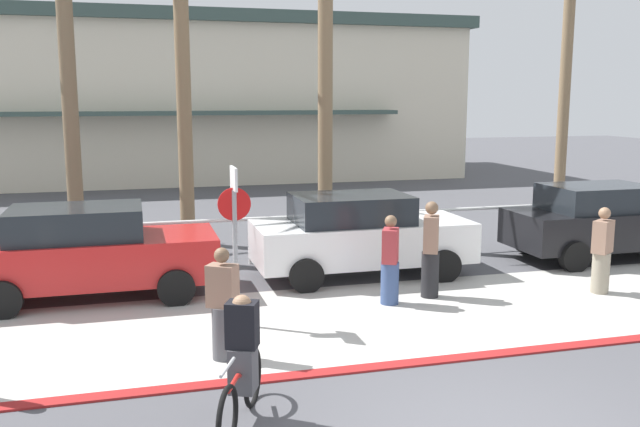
{
  "coord_description": "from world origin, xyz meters",
  "views": [
    {
      "loc": [
        -3.6,
        -6.14,
        3.63
      ],
      "look_at": [
        -0.28,
        6.0,
        1.49
      ],
      "focal_mm": 38.69,
      "sensor_mm": 36.0,
      "label": 1
    }
  ],
  "objects_px": {
    "pedestrian_0": "(223,309)",
    "stop_sign_bike_lane": "(235,223)",
    "palm_tree_3": "(325,10)",
    "pedestrian_2": "(602,254)",
    "pedestrian_1": "(390,264)",
    "car_black_3": "(604,221)",
    "pedestrian_3": "(431,253)",
    "cyclist_red_0": "(242,363)",
    "palm_tree_2": "(182,7)",
    "palm_tree_4": "(568,11)",
    "car_red_1": "(89,251)",
    "car_white_2": "(359,234)"
  },
  "relations": [
    {
      "from": "pedestrian_0",
      "to": "pedestrian_3",
      "type": "height_order",
      "value": "pedestrian_3"
    },
    {
      "from": "cyclist_red_0",
      "to": "pedestrian_3",
      "type": "distance_m",
      "value": 5.66
    },
    {
      "from": "car_black_3",
      "to": "pedestrian_2",
      "type": "height_order",
      "value": "car_black_3"
    },
    {
      "from": "pedestrian_1",
      "to": "pedestrian_2",
      "type": "bearing_deg",
      "value": -5.54
    },
    {
      "from": "car_white_2",
      "to": "pedestrian_1",
      "type": "bearing_deg",
      "value": -93.14
    },
    {
      "from": "stop_sign_bike_lane",
      "to": "palm_tree_3",
      "type": "bearing_deg",
      "value": 61.66
    },
    {
      "from": "palm_tree_2",
      "to": "pedestrian_1",
      "type": "height_order",
      "value": "palm_tree_2"
    },
    {
      "from": "pedestrian_2",
      "to": "pedestrian_3",
      "type": "xyz_separation_m",
      "value": [
        -3.17,
        0.6,
        0.08
      ]
    },
    {
      "from": "car_black_3",
      "to": "pedestrian_3",
      "type": "relative_size",
      "value": 2.47
    },
    {
      "from": "pedestrian_3",
      "to": "palm_tree_3",
      "type": "bearing_deg",
      "value": 96.34
    },
    {
      "from": "cyclist_red_0",
      "to": "pedestrian_0",
      "type": "distance_m",
      "value": 1.92
    },
    {
      "from": "pedestrian_1",
      "to": "stop_sign_bike_lane",
      "type": "bearing_deg",
      "value": -171.02
    },
    {
      "from": "car_red_1",
      "to": "pedestrian_0",
      "type": "relative_size",
      "value": 2.74
    },
    {
      "from": "pedestrian_2",
      "to": "pedestrian_3",
      "type": "relative_size",
      "value": 0.92
    },
    {
      "from": "car_white_2",
      "to": "pedestrian_2",
      "type": "bearing_deg",
      "value": -31.57
    },
    {
      "from": "stop_sign_bike_lane",
      "to": "car_white_2",
      "type": "xyz_separation_m",
      "value": [
        2.89,
        2.46,
        -0.81
      ]
    },
    {
      "from": "car_red_1",
      "to": "cyclist_red_0",
      "type": "bearing_deg",
      "value": -71.11
    },
    {
      "from": "pedestrian_2",
      "to": "cyclist_red_0",
      "type": "bearing_deg",
      "value": -155.15
    },
    {
      "from": "stop_sign_bike_lane",
      "to": "car_black_3",
      "type": "height_order",
      "value": "stop_sign_bike_lane"
    },
    {
      "from": "pedestrian_0",
      "to": "stop_sign_bike_lane",
      "type": "bearing_deg",
      "value": 74.45
    },
    {
      "from": "palm_tree_3",
      "to": "pedestrian_3",
      "type": "relative_size",
      "value": 4.38
    },
    {
      "from": "pedestrian_0",
      "to": "car_white_2",
      "type": "bearing_deg",
      "value": 49.52
    },
    {
      "from": "car_black_3",
      "to": "car_white_2",
      "type": "bearing_deg",
      "value": -179.81
    },
    {
      "from": "palm_tree_3",
      "to": "palm_tree_4",
      "type": "xyz_separation_m",
      "value": [
        8.94,
        3.4,
        0.65
      ]
    },
    {
      "from": "pedestrian_1",
      "to": "palm_tree_2",
      "type": "bearing_deg",
      "value": 115.94
    },
    {
      "from": "car_white_2",
      "to": "pedestrian_3",
      "type": "xyz_separation_m",
      "value": [
        0.75,
        -1.81,
        -0.04
      ]
    },
    {
      "from": "palm_tree_2",
      "to": "pedestrian_0",
      "type": "xyz_separation_m",
      "value": [
        -0.17,
        -7.97,
        -4.99
      ]
    },
    {
      "from": "car_red_1",
      "to": "pedestrian_0",
      "type": "distance_m",
      "value": 4.12
    },
    {
      "from": "palm_tree_2",
      "to": "car_black_3",
      "type": "bearing_deg",
      "value": -24.79
    },
    {
      "from": "palm_tree_2",
      "to": "pedestrian_0",
      "type": "height_order",
      "value": "palm_tree_2"
    },
    {
      "from": "palm_tree_4",
      "to": "pedestrian_2",
      "type": "bearing_deg",
      "value": -119.9
    },
    {
      "from": "palm_tree_3",
      "to": "cyclist_red_0",
      "type": "relative_size",
      "value": 4.61
    },
    {
      "from": "palm_tree_4",
      "to": "car_red_1",
      "type": "relative_size",
      "value": 1.92
    },
    {
      "from": "pedestrian_1",
      "to": "palm_tree_4",
      "type": "bearing_deg",
      "value": 43.18
    },
    {
      "from": "stop_sign_bike_lane",
      "to": "car_red_1",
      "type": "bearing_deg",
      "value": 135.82
    },
    {
      "from": "stop_sign_bike_lane",
      "to": "palm_tree_3",
      "type": "height_order",
      "value": "palm_tree_3"
    },
    {
      "from": "stop_sign_bike_lane",
      "to": "pedestrian_0",
      "type": "distance_m",
      "value": 1.71
    },
    {
      "from": "pedestrian_0",
      "to": "pedestrian_2",
      "type": "distance_m",
      "value": 7.33
    },
    {
      "from": "palm_tree_4",
      "to": "palm_tree_2",
      "type": "bearing_deg",
      "value": -168.36
    },
    {
      "from": "palm_tree_4",
      "to": "stop_sign_bike_lane",
      "type": "bearing_deg",
      "value": -142.84
    },
    {
      "from": "car_black_3",
      "to": "pedestrian_3",
      "type": "xyz_separation_m",
      "value": [
        -5.05,
        -1.83,
        -0.04
      ]
    },
    {
      "from": "car_red_1",
      "to": "pedestrian_2",
      "type": "height_order",
      "value": "car_red_1"
    },
    {
      "from": "car_black_3",
      "to": "pedestrian_0",
      "type": "xyz_separation_m",
      "value": [
        -9.08,
        -3.85,
        -0.14
      ]
    },
    {
      "from": "palm_tree_4",
      "to": "pedestrian_0",
      "type": "relative_size",
      "value": 5.28
    },
    {
      "from": "car_white_2",
      "to": "pedestrian_2",
      "type": "distance_m",
      "value": 4.6
    },
    {
      "from": "palm_tree_4",
      "to": "pedestrian_3",
      "type": "distance_m",
      "value": 13.1
    },
    {
      "from": "palm_tree_2",
      "to": "car_white_2",
      "type": "xyz_separation_m",
      "value": [
        3.1,
        -4.13,
        -4.85
      ]
    },
    {
      "from": "car_red_1",
      "to": "pedestrian_3",
      "type": "relative_size",
      "value": 2.47
    },
    {
      "from": "car_black_3",
      "to": "pedestrian_1",
      "type": "height_order",
      "value": "car_black_3"
    },
    {
      "from": "palm_tree_2",
      "to": "car_red_1",
      "type": "relative_size",
      "value": 1.76
    }
  ]
}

